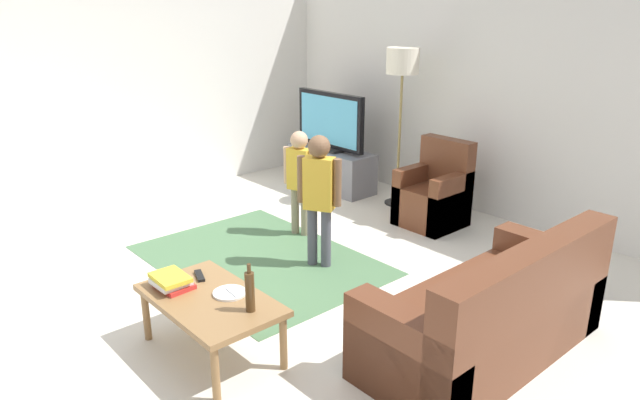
# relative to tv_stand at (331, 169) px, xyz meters

# --- Properties ---
(ground) EXTENTS (7.80, 7.80, 0.00)m
(ground) POSITION_rel_tv_stand_xyz_m (1.71, -2.30, -0.24)
(ground) COLOR beige
(wall_back) EXTENTS (6.00, 0.12, 2.70)m
(wall_back) POSITION_rel_tv_stand_xyz_m (1.71, 0.70, 1.11)
(wall_back) COLOR silver
(wall_back) RESTS_ON ground
(wall_left) EXTENTS (0.12, 6.00, 2.70)m
(wall_left) POSITION_rel_tv_stand_xyz_m (-1.29, -2.30, 1.11)
(wall_left) COLOR silver
(wall_left) RESTS_ON ground
(area_rug) EXTENTS (2.20, 1.60, 0.01)m
(area_rug) POSITION_rel_tv_stand_xyz_m (1.20, -1.98, -0.24)
(area_rug) COLOR #4C724C
(area_rug) RESTS_ON ground
(tv_stand) EXTENTS (1.20, 0.44, 0.50)m
(tv_stand) POSITION_rel_tv_stand_xyz_m (0.00, 0.00, 0.00)
(tv_stand) COLOR slate
(tv_stand) RESTS_ON ground
(tv) EXTENTS (1.10, 0.28, 0.71)m
(tv) POSITION_rel_tv_stand_xyz_m (-0.00, -0.02, 0.60)
(tv) COLOR black
(tv) RESTS_ON tv_stand
(couch) EXTENTS (0.80, 1.80, 0.86)m
(couch) POSITION_rel_tv_stand_xyz_m (3.46, -1.72, 0.05)
(couch) COLOR brown
(couch) RESTS_ON ground
(armchair) EXTENTS (0.60, 0.60, 0.90)m
(armchair) POSITION_rel_tv_stand_xyz_m (1.67, -0.04, 0.05)
(armchair) COLOR brown
(armchair) RESTS_ON ground
(floor_lamp) EXTENTS (0.36, 0.36, 1.78)m
(floor_lamp) POSITION_rel_tv_stand_xyz_m (0.97, 0.15, 1.30)
(floor_lamp) COLOR #262626
(floor_lamp) RESTS_ON ground
(child_near_tv) EXTENTS (0.34, 0.20, 1.06)m
(child_near_tv) POSITION_rel_tv_stand_xyz_m (0.95, -1.30, 0.40)
(child_near_tv) COLOR gray
(child_near_tv) RESTS_ON ground
(child_center) EXTENTS (0.35, 0.25, 1.19)m
(child_center) POSITION_rel_tv_stand_xyz_m (1.63, -1.64, 0.47)
(child_center) COLOR #4C4C59
(child_center) RESTS_ON ground
(coffee_table) EXTENTS (1.00, 0.60, 0.42)m
(coffee_table) POSITION_rel_tv_stand_xyz_m (2.20, -3.08, 0.13)
(coffee_table) COLOR olive
(coffee_table) RESTS_ON ground
(book_stack) EXTENTS (0.28, 0.23, 0.09)m
(book_stack) POSITION_rel_tv_stand_xyz_m (1.92, -3.20, 0.22)
(book_stack) COLOR red
(book_stack) RESTS_ON coffee_table
(bottle) EXTENTS (0.06, 0.06, 0.32)m
(bottle) POSITION_rel_tv_stand_xyz_m (2.52, -2.98, 0.31)
(bottle) COLOR #4C3319
(bottle) RESTS_ON coffee_table
(tv_remote) EXTENTS (0.18, 0.10, 0.02)m
(tv_remote) POSITION_rel_tv_stand_xyz_m (1.90, -2.98, 0.19)
(tv_remote) COLOR black
(tv_remote) RESTS_ON coffee_table
(plate) EXTENTS (0.22, 0.22, 0.02)m
(plate) POSITION_rel_tv_stand_xyz_m (2.25, -2.96, 0.18)
(plate) COLOR white
(plate) RESTS_ON coffee_table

